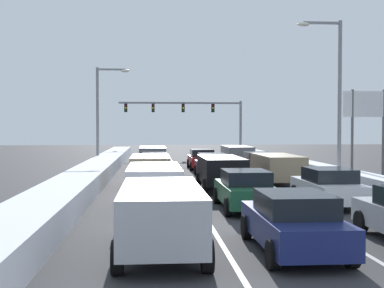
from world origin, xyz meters
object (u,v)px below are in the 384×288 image
(sedan_charcoal_right_lane_fourth, at_px, (258,163))
(suv_black_center_lane_third, at_px, (221,170))
(suv_tan_right_lane_third, at_px, (277,167))
(traffic_light_gantry, at_px, (195,112))
(sedan_navy_center_lane_nearest, at_px, (293,222))
(sedan_green_center_lane_second, at_px, (245,189))
(sedan_charcoal_left_lane_fourth, at_px, (155,164))
(suv_white_left_lane_second, at_px, (154,183))
(roadside_sign_right, at_px, (368,113))
(suv_gray_right_lane_fifth, at_px, (237,154))
(street_lamp_right_mid, at_px, (334,87))
(sedan_white_right_lane_second, at_px, (328,187))
(sedan_maroon_center_lane_fourth, at_px, (212,165))
(sedan_red_center_lane_fifth, at_px, (202,159))
(suv_silver_left_lane_nearest, at_px, (161,213))
(suv_tan_left_lane_third, at_px, (150,168))
(suv_gray_left_lane_fifth, at_px, (153,155))
(street_lamp_left_mid, at_px, (102,107))

(sedan_charcoal_right_lane_fourth, height_order, suv_black_center_lane_third, suv_black_center_lane_third)
(suv_tan_right_lane_third, bearing_deg, traffic_light_gantry, 93.44)
(sedan_navy_center_lane_nearest, relative_size, sedan_green_center_lane_second, 1.00)
(sedan_charcoal_right_lane_fourth, height_order, sedan_charcoal_left_lane_fourth, same)
(suv_tan_right_lane_third, height_order, suv_black_center_lane_third, same)
(suv_white_left_lane_second, xyz_separation_m, roadside_sign_right, (13.34, 11.39, 3.00))
(suv_gray_right_lane_fifth, xyz_separation_m, street_lamp_right_mid, (3.94, -10.73, 4.51))
(sedan_green_center_lane_second, height_order, suv_black_center_lane_third, suv_black_center_lane_third)
(sedan_white_right_lane_second, xyz_separation_m, traffic_light_gantry, (-2.17, 37.68, 4.12))
(sedan_maroon_center_lane_fourth, bearing_deg, sedan_red_center_lane_fifth, 90.26)
(sedan_navy_center_lane_nearest, bearing_deg, street_lamp_right_mid, 66.74)
(suv_silver_left_lane_nearest, bearing_deg, roadside_sign_right, 53.99)
(suv_tan_left_lane_third, distance_m, suv_gray_left_lane_fifth, 12.41)
(suv_gray_left_lane_fifth, distance_m, street_lamp_left_mid, 5.94)
(suv_tan_right_lane_third, distance_m, sedan_red_center_lane_fifth, 11.77)
(sedan_green_center_lane_second, bearing_deg, suv_gray_right_lane_fifth, 81.20)
(suv_silver_left_lane_nearest, bearing_deg, sedan_red_center_lane_fifth, 82.14)
(sedan_red_center_lane_fifth, bearing_deg, sedan_white_right_lane_second, -79.90)
(sedan_green_center_lane_second, distance_m, sedan_red_center_lane_fifth, 19.07)
(suv_white_left_lane_second, bearing_deg, suv_tan_left_lane_third, 91.30)
(street_lamp_left_mid, bearing_deg, roadside_sign_right, -30.95)
(suv_gray_right_lane_fifth, bearing_deg, street_lamp_left_mid, 173.48)
(suv_gray_right_lane_fifth, xyz_separation_m, roadside_sign_right, (6.67, -9.19, 3.00))
(sedan_red_center_lane_fifth, distance_m, street_lamp_left_mid, 9.16)
(suv_gray_left_lane_fifth, relative_size, street_lamp_right_mid, 0.52)
(suv_silver_left_lane_nearest, height_order, suv_tan_left_lane_third, same)
(sedan_green_center_lane_second, bearing_deg, sedan_charcoal_right_lane_fourth, 76.14)
(suv_gray_right_lane_fifth, relative_size, suv_white_left_lane_second, 1.00)
(suv_white_left_lane_second, bearing_deg, suv_gray_left_lane_fifth, 90.07)
(traffic_light_gantry, bearing_deg, suv_white_left_lane_second, -97.15)
(sedan_maroon_center_lane_fourth, distance_m, traffic_light_gantry, 26.00)
(suv_tan_right_lane_third, xyz_separation_m, sedan_charcoal_right_lane_fourth, (0.34, 6.55, -0.25))
(suv_black_center_lane_third, bearing_deg, suv_gray_left_lane_fifth, 103.82)
(street_lamp_right_mid, bearing_deg, sedan_green_center_lane_second, -125.59)
(sedan_charcoal_left_lane_fourth, bearing_deg, suv_white_left_lane_second, -90.42)
(suv_gray_right_lane_fifth, xyz_separation_m, street_lamp_left_mid, (-10.70, 1.22, 3.75))
(sedan_green_center_lane_second, relative_size, suv_white_left_lane_second, 0.92)
(sedan_red_center_lane_fifth, bearing_deg, suv_gray_right_lane_fifth, 28.89)
(sedan_maroon_center_lane_fourth, distance_m, sedan_red_center_lane_fifth, 6.35)
(sedan_green_center_lane_second, distance_m, street_lamp_right_mid, 13.17)
(traffic_light_gantry, distance_m, street_lamp_left_mid, 18.65)
(suv_white_left_lane_second, xyz_separation_m, street_lamp_right_mid, (10.61, 9.85, 4.51))
(sedan_maroon_center_lane_fourth, bearing_deg, traffic_light_gantry, 87.60)
(suv_black_center_lane_third, height_order, sedan_red_center_lane_fifth, suv_black_center_lane_third)
(sedan_red_center_lane_fifth, height_order, street_lamp_left_mid, street_lamp_left_mid)
(sedan_white_right_lane_second, relative_size, traffic_light_gantry, 0.32)
(sedan_green_center_lane_second, bearing_deg, suv_gray_left_lane_fifth, 100.05)
(sedan_green_center_lane_second, xyz_separation_m, suv_tan_left_lane_third, (-3.63, 7.26, 0.25))
(suv_tan_right_lane_third, height_order, suv_gray_left_lane_fifth, same)
(sedan_navy_center_lane_nearest, distance_m, suv_black_center_lane_third, 12.65)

